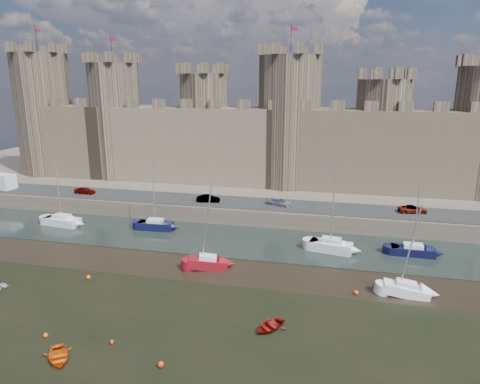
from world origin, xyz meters
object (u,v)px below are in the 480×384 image
(sailboat_4, at_px, (208,262))
(dinghy_0, at_px, (58,357))
(sailboat_5, at_px, (406,289))
(car_0, at_px, (85,191))
(car_2, at_px, (280,202))
(car_1, at_px, (208,199))
(sailboat_0, at_px, (62,220))
(sailboat_2, at_px, (331,245))
(car_3, at_px, (413,209))
(sailboat_1, at_px, (156,225))
(sailboat_3, at_px, (413,250))

(sailboat_4, xyz_separation_m, dinghy_0, (-6.41, -18.96, -0.45))
(sailboat_4, xyz_separation_m, sailboat_5, (21.64, -1.70, -0.06))
(car_0, bearing_deg, car_2, -87.80)
(car_1, distance_m, dinghy_0, 37.57)
(sailboat_0, bearing_deg, sailboat_2, 3.94)
(sailboat_4, bearing_deg, car_1, 90.32)
(car_3, relative_size, dinghy_0, 1.32)
(sailboat_2, height_order, sailboat_4, sailboat_2)
(sailboat_1, distance_m, dinghy_0, 30.41)
(car_3, xyz_separation_m, sailboat_5, (-3.63, -21.49, -2.36))
(sailboat_4, distance_m, sailboat_5, 21.71)
(sailboat_1, height_order, sailboat_3, sailboat_1)
(sailboat_0, distance_m, sailboat_2, 39.92)
(sailboat_2, bearing_deg, car_3, 55.56)
(dinghy_0, bearing_deg, sailboat_2, 14.50)
(car_1, relative_size, sailboat_1, 0.36)
(car_1, relative_size, sailboat_4, 0.35)
(car_0, distance_m, sailboat_5, 53.37)
(sailboat_4, bearing_deg, sailboat_0, 143.11)
(sailboat_0, xyz_separation_m, sailboat_3, (49.97, -0.25, -0.09))
(car_0, height_order, car_2, car_0)
(sailboat_2, relative_size, sailboat_5, 1.18)
(sailboat_1, bearing_deg, car_0, 152.20)
(sailboat_5, bearing_deg, car_0, 158.26)
(sailboat_2, height_order, dinghy_0, sailboat_2)
(car_2, distance_m, car_3, 19.50)
(car_1, relative_size, dinghy_0, 1.18)
(car_2, height_order, sailboat_3, sailboat_3)
(car_3, bearing_deg, car_0, 82.61)
(sailboat_2, distance_m, sailboat_3, 10.13)
(car_2, xyz_separation_m, dinghy_0, (-12.19, -38.02, -2.75))
(sailboat_1, bearing_deg, dinghy_0, -82.96)
(car_2, xyz_separation_m, sailboat_2, (8.10, -10.77, -2.18))
(sailboat_0, height_order, dinghy_0, sailboat_0)
(sailboat_5, bearing_deg, sailboat_3, 79.09)
(sailboat_2, bearing_deg, dinghy_0, -116.39)
(sailboat_5, relative_size, dinghy_0, 3.14)
(sailboat_3, height_order, sailboat_5, sailboat_5)
(sailboat_5, bearing_deg, sailboat_0, 167.34)
(sailboat_0, xyz_separation_m, sailboat_4, (26.02, -9.69, -0.04))
(sailboat_1, distance_m, sailboat_3, 35.39)
(car_3, bearing_deg, sailboat_3, 164.16)
(sailboat_0, distance_m, sailboat_1, 14.67)
(car_2, xyz_separation_m, sailboat_4, (-5.78, -19.06, -2.30))
(car_2, relative_size, sailboat_2, 0.34)
(sailboat_0, bearing_deg, dinghy_0, -49.65)
(car_3, relative_size, sailboat_4, 0.39)
(car_2, height_order, sailboat_2, sailboat_2)
(sailboat_1, bearing_deg, car_2, 22.61)
(sailboat_0, height_order, sailboat_3, sailboat_0)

